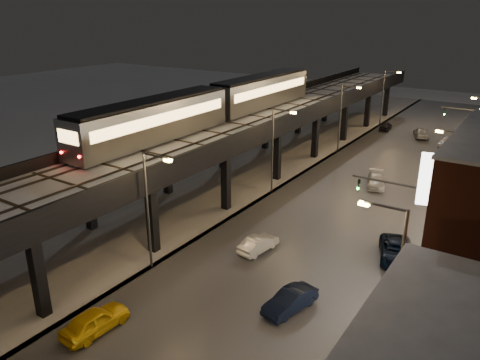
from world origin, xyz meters
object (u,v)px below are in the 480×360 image
Objects in this scene: car_mid_dark at (421,133)px; car_onc_dark at (396,252)px; car_onc_red at (447,142)px; car_onc_white at (376,181)px; car_taxi at (95,321)px; car_onc_silver at (290,301)px; subway_train at (216,103)px; car_near_white at (258,244)px; car_far_white at (386,126)px; sign_citgo at (443,210)px.

car_mid_dark is 39.47m from car_onc_dark.
car_mid_dark is 5.16m from car_onc_red.
car_onc_white is at bearing -88.79° from car_onc_red.
car_onc_dark is (12.48, 18.39, -0.02)m from car_taxi.
subway_train is at bearing 149.68° from car_onc_silver.
subway_train is 34.89m from car_onc_red.
car_onc_silver reaches higher than car_onc_red.
car_near_white is 1.02× the size of car_far_white.
car_mid_dark is 1.16× the size of car_onc_silver.
car_near_white is at bearing -43.75° from subway_train.
car_onc_white is (0.97, -24.01, -0.05)m from car_mid_dark.
car_onc_red reaches higher than car_near_white.
subway_train is at bearing -65.90° from car_taxi.
car_onc_red is (-3.13, 35.78, -0.07)m from car_onc_dark.
car_taxi reaches higher than car_far_white.
car_onc_red is at bearing -91.51° from car_near_white.
car_onc_red is at bearing 62.79° from car_onc_white.
car_near_white is at bearing -89.00° from car_onc_red.
subway_train is at bearing 45.54° from car_mid_dark.
car_mid_dark reaches higher than car_near_white.
car_onc_red is at bearing 102.66° from car_onc_silver.
car_far_white is 0.92× the size of car_onc_silver.
car_taxi is 0.90× the size of car_mid_dark.
sign_citgo is at bearing -34.94° from subway_train.
car_far_white reaches higher than car_onc_white.
car_mid_dark is at bearing -92.21° from car_taxi.
subway_train is 27.33m from car_onc_silver.
car_onc_dark is at bearing 102.48° from car_far_white.
subway_train reaches higher than car_near_white.
subway_train is 34.72m from car_far_white.
sign_citgo is (7.44, -46.66, 8.59)m from car_onc_red.
sign_citgo reaches higher than car_onc_silver.
subway_train is 8.71× the size of car_onc_white.
car_taxi is at bearing -143.30° from car_onc_dark.
subway_train is 32.94m from sign_citgo.
sign_citgo reaches higher than car_onc_white.
subway_train is 10.22× the size of car_onc_red.
car_onc_silver is 10.83m from car_onc_dark.
sign_citgo is (11.64, -49.66, 8.54)m from car_mid_dark.
car_onc_silver is 11.81m from sign_citgo.
car_mid_dark is 0.40× the size of sign_citgo.
car_taxi is at bearing -89.86° from car_onc_red.
car_onc_silver is (18.89, -18.13, -7.83)m from subway_train.
car_near_white is 0.87× the size of car_onc_white.
subway_train reaches higher than car_onc_red.
car_mid_dark is 24.03m from car_onc_white.
car_onc_red is at bearing 75.84° from car_onc_dark.
car_onc_red is (3.23, 21.01, 0.00)m from car_onc_white.
car_mid_dark is 1.26× the size of car_onc_red.
subway_train is 35.30m from car_mid_dark.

